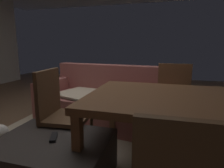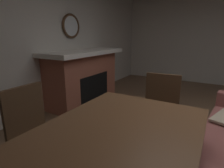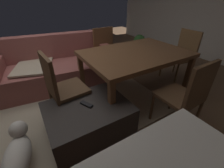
# 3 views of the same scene
# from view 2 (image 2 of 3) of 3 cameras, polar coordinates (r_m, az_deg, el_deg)

# --- Properties ---
(floor) EXTENTS (9.34, 9.34, 0.00)m
(floor) POSITION_cam_2_polar(r_m,az_deg,el_deg) (2.64, 29.53, -19.32)
(floor) COLOR brown
(wall_back_fireplace_side) EXTENTS (8.18, 0.12, 2.62)m
(wall_back_fireplace_side) POSITION_cam_2_polar(r_m,az_deg,el_deg) (3.59, -21.63, 12.39)
(wall_back_fireplace_side) COLOR beige
(wall_back_fireplace_side) RESTS_ON ground
(area_rug) EXTENTS (2.60, 2.00, 0.01)m
(area_rug) POSITION_cam_2_polar(r_m,az_deg,el_deg) (2.47, 19.47, -20.42)
(area_rug) COLOR tan
(area_rug) RESTS_ON ground
(fireplace) EXTENTS (1.92, 0.76, 1.12)m
(fireplace) POSITION_cam_2_polar(r_m,az_deg,el_deg) (3.93, -8.80, 2.40)
(fireplace) COLOR #9E5642
(fireplace) RESTS_ON ground
(round_wall_mirror) EXTENTS (0.50, 0.05, 0.50)m
(round_wall_mirror) POSITION_cam_2_polar(r_m,az_deg,el_deg) (4.03, -12.72, 17.30)
(round_wall_mirror) COLOR #4C331E
(ottoman_coffee_table) EXTENTS (0.94, 0.73, 0.40)m
(ottoman_coffee_table) POSITION_cam_2_polar(r_m,az_deg,el_deg) (2.55, 4.21, -13.36)
(ottoman_coffee_table) COLOR #2D2826
(ottoman_coffee_table) RESTS_ON ground
(tv_remote) EXTENTS (0.11, 0.17, 0.02)m
(tv_remote) POSITION_cam_2_polar(r_m,az_deg,el_deg) (2.45, 4.78, -9.16)
(tv_remote) COLOR black
(tv_remote) RESTS_ON ottoman_coffee_table
(dining_table) EXTENTS (1.57, 1.10, 0.74)m
(dining_table) POSITION_cam_2_polar(r_m,az_deg,el_deg) (1.38, 1.21, -17.34)
(dining_table) COLOR brown
(dining_table) RESTS_ON ground
(dining_chair_south) EXTENTS (0.45, 0.45, 0.93)m
(dining_chair_south) POSITION_cam_2_polar(r_m,az_deg,el_deg) (2.02, -23.47, -12.23)
(dining_chair_south) COLOR #513823
(dining_chair_south) RESTS_ON ground
(dining_chair_west) EXTENTS (0.47, 0.47, 0.93)m
(dining_chair_west) POSITION_cam_2_polar(r_m,az_deg,el_deg) (2.44, 14.80, -6.77)
(dining_chair_west) COLOR #513823
(dining_chair_west) RESTS_ON ground
(small_dog) EXTENTS (0.35, 0.61, 0.33)m
(small_dog) POSITION_cam_2_polar(r_m,az_deg,el_deg) (3.21, 9.43, -7.57)
(small_dog) COLOR silver
(small_dog) RESTS_ON ground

